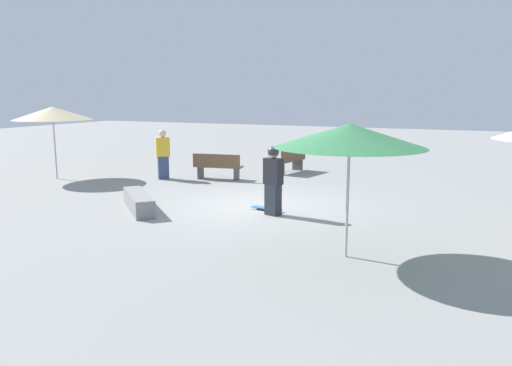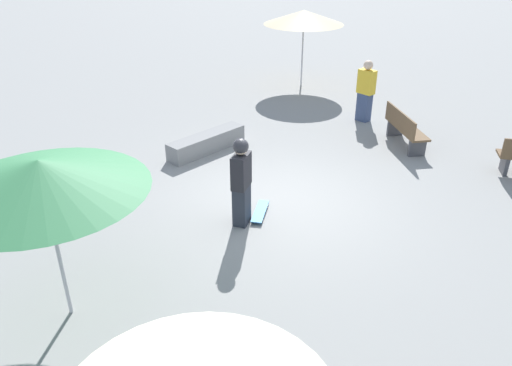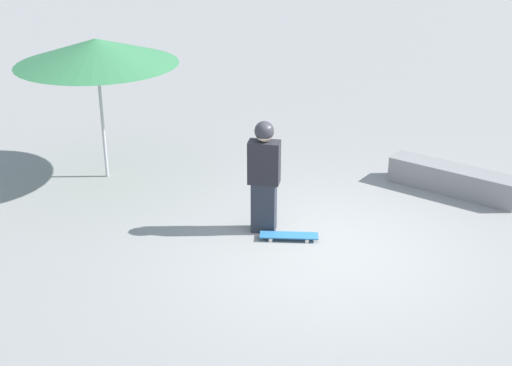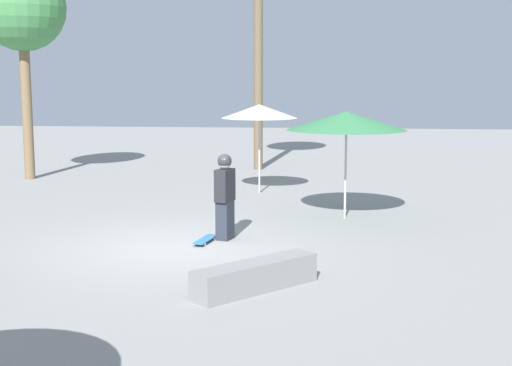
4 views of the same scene
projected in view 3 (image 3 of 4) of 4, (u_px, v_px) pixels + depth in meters
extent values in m
plane|color=gray|center=(327.00, 249.00, 9.50)|extent=(60.00, 60.00, 0.00)
cube|color=#282D38|center=(264.00, 207.00, 9.88)|extent=(0.33, 0.39, 0.73)
cube|color=#232328|center=(264.00, 162.00, 9.61)|extent=(0.36, 0.48, 0.60)
sphere|color=beige|center=(264.00, 133.00, 9.45)|extent=(0.24, 0.24, 0.24)
sphere|color=#2D2D33|center=(264.00, 131.00, 9.43)|extent=(0.27, 0.27, 0.27)
cube|color=teal|center=(289.00, 235.00, 9.74)|extent=(0.35, 0.82, 0.02)
cylinder|color=silver|center=(307.00, 235.00, 9.82)|extent=(0.04, 0.06, 0.05)
cylinder|color=silver|center=(307.00, 241.00, 9.66)|extent=(0.04, 0.06, 0.05)
cylinder|color=silver|center=(271.00, 234.00, 9.84)|extent=(0.04, 0.06, 0.05)
cylinder|color=silver|center=(271.00, 240.00, 9.69)|extent=(0.04, 0.06, 0.05)
cube|color=gray|center=(453.00, 180.00, 11.14)|extent=(1.72, 1.76, 0.42)
cylinder|color=#B7B7BC|center=(102.00, 114.00, 11.37)|extent=(0.05, 0.05, 2.15)
cone|color=#387F4C|center=(96.00, 51.00, 10.96)|extent=(2.54, 2.54, 0.39)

